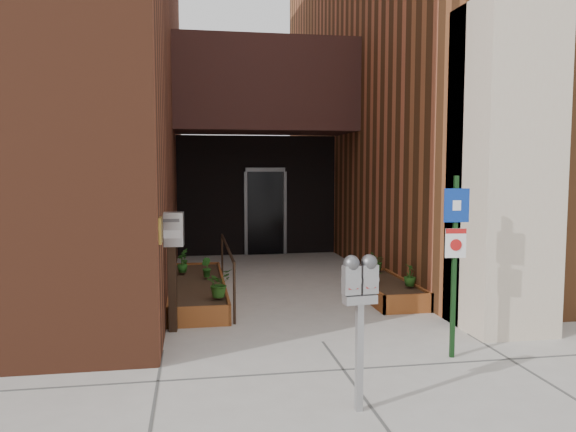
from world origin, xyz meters
name	(u,v)px	position (x,y,z in m)	size (l,w,h in m)	color
ground	(323,342)	(0.00, 0.00, 0.00)	(80.00, 80.00, 0.00)	#9E9991
architecture	(251,52)	(-0.18, 6.89, 4.98)	(20.00, 14.60, 10.00)	#5E2D1A
planter_left	(198,290)	(-1.55, 2.70, 0.13)	(0.90, 3.60, 0.30)	brown
planter_right	(384,290)	(1.60, 2.20, 0.13)	(0.80, 2.20, 0.30)	brown
handrail	(227,254)	(-1.05, 2.65, 0.75)	(0.04, 3.34, 0.90)	black
parking_meter	(360,291)	(-0.13, -2.03, 1.12)	(0.33, 0.17, 1.45)	#9A999C
sign_post	(455,247)	(1.37, -0.82, 1.31)	(0.29, 0.08, 2.13)	black
payment_dropbox	(172,246)	(-1.90, 0.80, 1.17)	(0.34, 0.26, 1.62)	black
shrub_left_a	(219,283)	(-1.25, 1.43, 0.51)	(0.37, 0.37, 0.41)	#245317
shrub_left_b	(206,267)	(-1.40, 2.99, 0.47)	(0.19, 0.19, 0.34)	#1E5418
shrub_left_c	(182,263)	(-1.82, 3.50, 0.47)	(0.20, 0.20, 0.35)	#215F1B
shrub_left_d	(185,257)	(-1.79, 4.30, 0.46)	(0.17, 0.17, 0.32)	#21601B
shrub_right_a	(410,275)	(1.85, 1.69, 0.48)	(0.20, 0.20, 0.36)	#214F16
shrub_right_b	(376,272)	(1.39, 2.04, 0.49)	(0.20, 0.20, 0.37)	#245217
shrub_right_c	(377,261)	(1.77, 3.10, 0.47)	(0.30, 0.30, 0.33)	#275C1A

